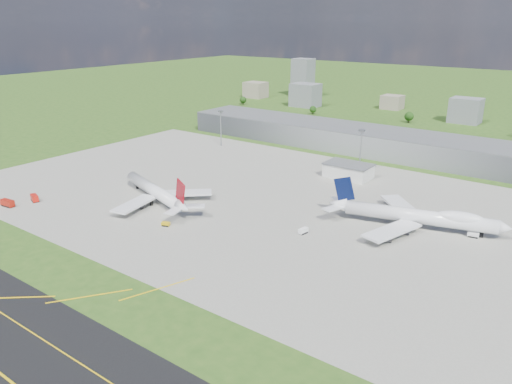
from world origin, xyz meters
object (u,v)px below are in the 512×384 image
Objects in this scene: airliner_red_twin at (156,192)px; crash_tender at (35,198)px; airliner_blue_quad at (419,217)px; fire_truck at (7,203)px; tug_yellow at (166,224)px; van_white_near at (303,231)px; van_white_far at (473,235)px.

airliner_red_twin is 9.69× the size of crash_tender.
airliner_blue_quad is at bearing -140.79° from airliner_red_twin.
fire_truck is at bearing -88.67° from crash_tender.
airliner_red_twin reaches higher than fire_truck.
tug_yellow is 0.84× the size of van_white_near.
airliner_blue_quad reaches higher than crash_tender.
van_white_near is at bearing 6.42° from tug_yellow.
airliner_blue_quad reaches higher than van_white_near.
van_white_far is (60.44, 39.77, -0.01)m from van_white_near.
fire_truck is 219.46m from van_white_far.
van_white_near reaches higher than van_white_far.
fire_truck is 1.91× the size of tug_yellow.
crash_tender is (-169.83, -81.93, -3.99)m from airliner_blue_quad.
airliner_red_twin is 16.27× the size of tug_yellow.
fire_truck is at bearing -165.87° from airliner_blue_quad.
tug_yellow is (81.45, 29.24, -0.77)m from fire_truck.
airliner_red_twin is 62.73m from crash_tender.
airliner_red_twin is at bearing 107.44° from van_white_near.
fire_truck is at bearing 123.74° from van_white_near.
airliner_blue_quad is 15.39× the size of van_white_near.
crash_tender reaches higher than van_white_far.
airliner_blue_quad is at bearing -179.41° from van_white_far.
airliner_red_twin is at bearing -173.43° from airliner_blue_quad.
crash_tender reaches higher than van_white_near.
tug_yellow is 133.96m from van_white_far.
tug_yellow is 61.72m from van_white_near.
airliner_blue_quad is 10.93× the size of crash_tender.
airliner_blue_quad is at bearing 44.68° from crash_tender.
airliner_blue_quad reaches higher than airliner_red_twin.
tug_yellow is (-92.23, -64.82, -4.73)m from airliner_blue_quad.
van_white_far reaches higher than tug_yellow.
crash_tender is (-50.87, -36.55, -3.45)m from airliner_red_twin.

